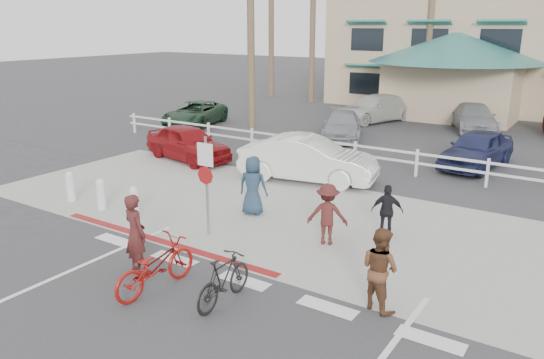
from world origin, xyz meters
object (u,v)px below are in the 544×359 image
Objects in this scene: bike_black at (224,280)px; car_white_sedan at (308,159)px; car_red_compact at (188,143)px; bike_red at (155,266)px; sign_post at (207,181)px.

car_white_sedan is at bearing -72.94° from bike_black.
car_white_sedan reaches higher than car_red_compact.
bike_black is 8.73m from car_white_sedan.
car_red_compact is at bearing -46.44° from bike_black.
car_white_sedan reaches higher than bike_red.
car_red_compact is at bearing -47.95° from bike_red.
sign_post reaches higher than car_white_sedan.
car_red_compact reaches higher than bike_black.
car_white_sedan is 1.15× the size of car_red_compact.
car_white_sedan is 5.50m from car_red_compact.
bike_red reaches higher than bike_black.
bike_red is 1.54m from bike_black.
car_white_sedan is at bearing -77.78° from bike_red.
bike_red is 10.94m from car_red_compact.
sign_post is 3.19m from bike_red.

